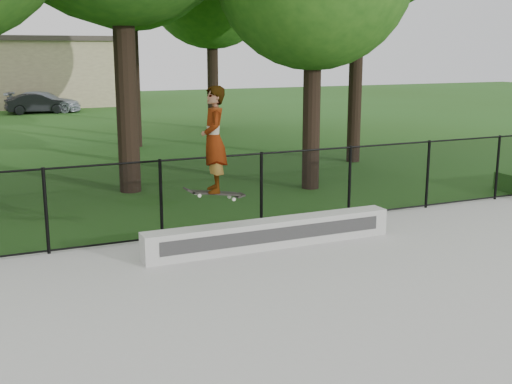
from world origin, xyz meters
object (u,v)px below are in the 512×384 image
(car_c, at_px, (44,102))
(skater_airborne, at_px, (214,141))
(grind_ledge, at_px, (271,233))
(car_b, at_px, (37,104))

(car_c, height_order, skater_airborne, skater_airborne)
(grind_ledge, height_order, car_b, car_b)
(car_c, distance_m, skater_airborne, 28.66)
(grind_ledge, xyz_separation_m, car_c, (-0.71, 28.49, 0.28))
(car_b, xyz_separation_m, car_c, (0.44, 0.57, 0.03))
(skater_airborne, bearing_deg, car_c, 89.24)
(skater_airborne, bearing_deg, grind_ledge, 6.99)
(grind_ledge, relative_size, skater_airborne, 2.46)
(car_b, relative_size, skater_airborne, 1.61)
(grind_ledge, height_order, skater_airborne, skater_airborne)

